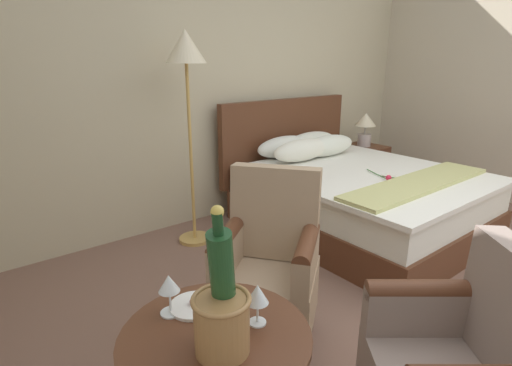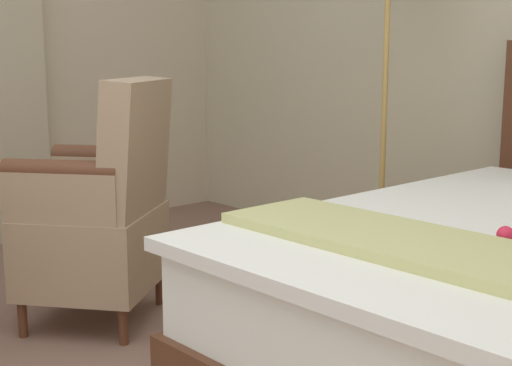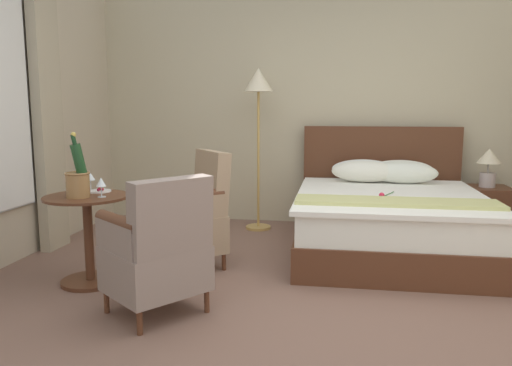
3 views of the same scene
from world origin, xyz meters
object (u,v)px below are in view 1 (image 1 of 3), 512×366
at_px(wine_glass_near_bucket, 257,295).
at_px(wine_glass_near_edge, 169,286).
at_px(champagne_bucket, 222,310).
at_px(bed, 352,193).
at_px(floor_lamp_brass, 187,68).
at_px(nightstand, 362,167).
at_px(snack_plate, 194,305).
at_px(bedside_lamp, 365,126).
at_px(armchair_by_window, 269,269).

height_order(wine_glass_near_bucket, wine_glass_near_edge, wine_glass_near_edge).
relative_size(champagne_bucket, wine_glass_near_bucket, 3.24).
distance_m(bed, wine_glass_near_edge, 2.70).
height_order(bed, wine_glass_near_edge, bed).
bearing_deg(wine_glass_near_bucket, bed, 31.08).
xyz_separation_m(floor_lamp_brass, wine_glass_near_bucket, (-0.87, -1.98, -0.68)).
bearing_deg(floor_lamp_brass, bed, -25.90).
distance_m(wine_glass_near_bucket, wine_glass_near_edge, 0.31).
relative_size(nightstand, wine_glass_near_edge, 3.47).
relative_size(wine_glass_near_bucket, snack_plate, 0.84).
relative_size(bed, floor_lamp_brass, 1.17).
bearing_deg(bed, snack_plate, -154.40).
bearing_deg(wine_glass_near_edge, floor_lamp_brass, 58.39).
relative_size(bed, bedside_lamp, 5.18).
xyz_separation_m(nightstand, champagne_bucket, (-3.44, -2.06, 0.56)).
bearing_deg(bedside_lamp, nightstand, -0.00).
bearing_deg(armchair_by_window, wine_glass_near_edge, -155.05).
distance_m(bed, champagne_bucket, 2.78).
bearing_deg(wine_glass_near_bucket, champagne_bucket, -168.79).
bearing_deg(bed, nightstand, 32.99).
height_order(bedside_lamp, floor_lamp_brass, floor_lamp_brass).
bearing_deg(nightstand, wine_glass_near_edge, -152.80).
height_order(champagne_bucket, snack_plate, champagne_bucket).
relative_size(champagne_bucket, wine_glass_near_edge, 3.17).
height_order(nightstand, snack_plate, snack_plate).
bearing_deg(bed, floor_lamp_brass, 154.10).
distance_m(bed, armchair_by_window, 1.83).
bearing_deg(snack_plate, champagne_bucket, -99.39).
bearing_deg(nightstand, bed, -147.01).
bearing_deg(wine_glass_near_bucket, nightstand, 31.71).
distance_m(bed, floor_lamp_brass, 1.88).
distance_m(nightstand, floor_lamp_brass, 2.70).
xyz_separation_m(nightstand, bedside_lamp, (-0.00, 0.00, 0.52)).
distance_m(bedside_lamp, champagne_bucket, 4.01).
height_order(floor_lamp_brass, wine_glass_near_bucket, floor_lamp_brass).
relative_size(bed, wine_glass_near_edge, 13.61).
relative_size(wine_glass_near_edge, snack_plate, 0.85).
relative_size(wine_glass_near_edge, armchair_by_window, 0.15).
xyz_separation_m(nightstand, floor_lamp_brass, (-2.41, -0.04, 1.22)).
bearing_deg(wine_glass_near_edge, snack_plate, -13.52).
distance_m(bed, nightstand, 1.27).
bearing_deg(nightstand, floor_lamp_brass, -179.01).
distance_m(bedside_lamp, snack_plate, 3.86).
xyz_separation_m(nightstand, wine_glass_near_edge, (-3.49, -1.79, 0.53)).
relative_size(champagne_bucket, armchair_by_window, 0.49).
bearing_deg(bed, bedside_lamp, 32.99).
distance_m(bedside_lamp, armchair_by_window, 3.11).
bearing_deg(wine_glass_near_edge, armchair_by_window, 24.95).
xyz_separation_m(wine_glass_near_bucket, wine_glass_near_edge, (-0.21, 0.23, 0.00)).
xyz_separation_m(champagne_bucket, armchair_by_window, (0.71, 0.62, -0.38)).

